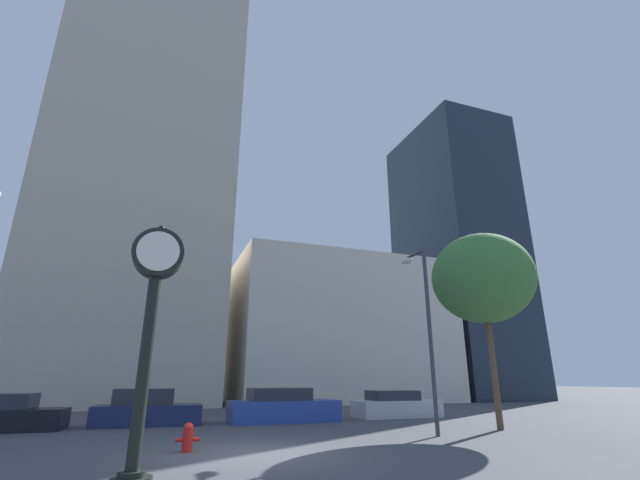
{
  "coord_description": "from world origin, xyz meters",
  "views": [
    {
      "loc": [
        -2.43,
        -11.6,
        1.76
      ],
      "look_at": [
        5.74,
        10.8,
        9.55
      ],
      "focal_mm": 24.0,
      "sensor_mm": 36.0,
      "label": 1
    }
  ],
  "objects": [
    {
      "name": "bare_tree",
      "position": [
        9.61,
        2.1,
        5.67
      ],
      "size": [
        4.03,
        4.03,
        7.5
      ],
      "color": "brown",
      "rests_on": "ground_plane"
    },
    {
      "name": "car_blue",
      "position": [
        2.91,
        7.77,
        0.6
      ],
      "size": [
        4.75,
        1.94,
        1.41
      ],
      "rotation": [
        0.0,
        0.0,
        0.01
      ],
      "color": "#28429E",
      "rests_on": "ground_plane"
    },
    {
      "name": "car_navy",
      "position": [
        -2.64,
        8.23,
        0.59
      ],
      "size": [
        4.21,
        1.97,
        1.4
      ],
      "rotation": [
        0.0,
        0.0,
        -0.05
      ],
      "color": "#19234C",
      "rests_on": "ground_plane"
    },
    {
      "name": "building_tall_tower",
      "position": [
        -5.02,
        24.0,
        18.98
      ],
      "size": [
        13.49,
        12.0,
        37.96
      ],
      "color": "#BCB29E",
      "rests_on": "ground_plane"
    },
    {
      "name": "car_black",
      "position": [
        -7.52,
        7.82,
        0.53
      ],
      "size": [
        4.12,
        1.87,
        1.27
      ],
      "rotation": [
        0.0,
        0.0,
        -0.04
      ],
      "color": "black",
      "rests_on": "ground_plane"
    },
    {
      "name": "street_lamp_right",
      "position": [
        6.36,
        1.68,
        4.25
      ],
      "size": [
        0.36,
        1.57,
        6.41
      ],
      "color": "#38383D",
      "rests_on": "ground_plane"
    },
    {
      "name": "street_clock",
      "position": [
        -2.66,
        -2.52,
        3.16
      ],
      "size": [
        1.0,
        0.73,
        4.84
      ],
      "color": "black",
      "rests_on": "ground_plane"
    },
    {
      "name": "fire_hydrant_near",
      "position": [
        -1.51,
        0.86,
        0.35
      ],
      "size": [
        0.61,
        0.27,
        0.7
      ],
      "color": "red",
      "rests_on": "ground_plane"
    },
    {
      "name": "building_storefront_row",
      "position": [
        12.04,
        24.0,
        5.82
      ],
      "size": [
        17.93,
        12.0,
        11.64
      ],
      "color": "beige",
      "rests_on": "ground_plane"
    },
    {
      "name": "building_glass_modern",
      "position": [
        25.82,
        24.0,
        14.11
      ],
      "size": [
        8.5,
        12.0,
        28.23
      ],
      "color": "#1E2838",
      "rests_on": "ground_plane"
    },
    {
      "name": "car_silver",
      "position": [
        8.75,
        8.21,
        0.53
      ],
      "size": [
        4.17,
        1.99,
        1.24
      ],
      "rotation": [
        0.0,
        0.0,
        -0.03
      ],
      "color": "#BCBCC1",
      "rests_on": "ground_plane"
    },
    {
      "name": "ground_plane",
      "position": [
        0.0,
        0.0,
        0.0
      ],
      "size": [
        200.0,
        200.0,
        0.0
      ],
      "primitive_type": "plane",
      "color": "#424247"
    }
  ]
}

